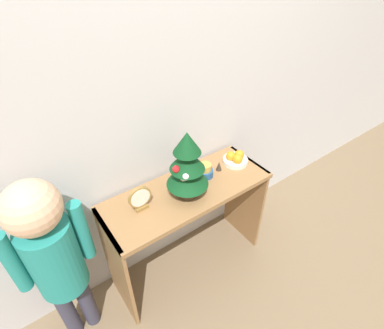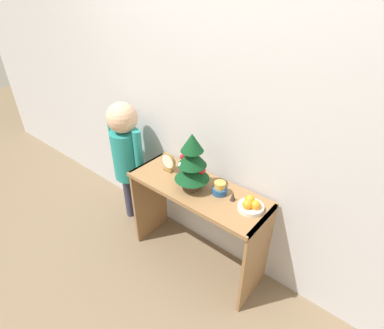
{
  "view_description": "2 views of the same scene",
  "coord_description": "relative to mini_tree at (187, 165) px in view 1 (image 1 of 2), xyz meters",
  "views": [
    {
      "loc": [
        -0.75,
        -0.88,
        1.93
      ],
      "look_at": [
        0.02,
        0.18,
        0.92
      ],
      "focal_mm": 28.0,
      "sensor_mm": 36.0,
      "label": 1
    },
    {
      "loc": [
        1.05,
        -1.12,
        1.98
      ],
      "look_at": [
        -0.04,
        0.19,
        0.9
      ],
      "focal_mm": 28.0,
      "sensor_mm": 36.0,
      "label": 2
    }
  ],
  "objects": [
    {
      "name": "desk_clock",
      "position": [
        -0.27,
        0.05,
        -0.14
      ],
      "size": [
        0.13,
        0.04,
        0.15
      ],
      "color": "olive",
      "rests_on": "console_table"
    },
    {
      "name": "mini_tree",
      "position": [
        0.0,
        0.0,
        0.0
      ],
      "size": [
        0.24,
        0.24,
        0.42
      ],
      "color": "#4C3828",
      "rests_on": "console_table"
    },
    {
      "name": "ground_plane",
      "position": [
        0.02,
        -0.17,
        -0.94
      ],
      "size": [
        12.0,
        12.0,
        0.0
      ],
      "primitive_type": "plane",
      "color": "#7A664C"
    },
    {
      "name": "console_table",
      "position": [
        0.02,
        0.03,
        -0.39
      ],
      "size": [
        1.04,
        0.4,
        0.73
      ],
      "color": "olive",
      "rests_on": "ground_plane"
    },
    {
      "name": "child_figure",
      "position": [
        -0.76,
        0.05,
        -0.2
      ],
      "size": [
        0.38,
        0.25,
        1.16
      ],
      "color": "#38384C",
      "rests_on": "ground_plane"
    },
    {
      "name": "figurine",
      "position": [
        0.29,
        0.07,
        -0.18
      ],
      "size": [
        0.04,
        0.04,
        0.06
      ],
      "color": "#382D23",
      "rests_on": "console_table"
    },
    {
      "name": "fruit_bowl",
      "position": [
        0.43,
        0.06,
        -0.18
      ],
      "size": [
        0.16,
        0.16,
        0.08
      ],
      "color": "silver",
      "rests_on": "console_table"
    },
    {
      "name": "back_wall",
      "position": [
        0.02,
        0.27,
        0.31
      ],
      "size": [
        7.0,
        0.05,
        2.5
      ],
      "primitive_type": "cube",
      "color": "silver",
      "rests_on": "ground_plane"
    },
    {
      "name": "singing_bowl",
      "position": [
        0.18,
        0.07,
        -0.17
      ],
      "size": [
        0.1,
        0.1,
        0.09
      ],
      "color": "#235189",
      "rests_on": "console_table"
    }
  ]
}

